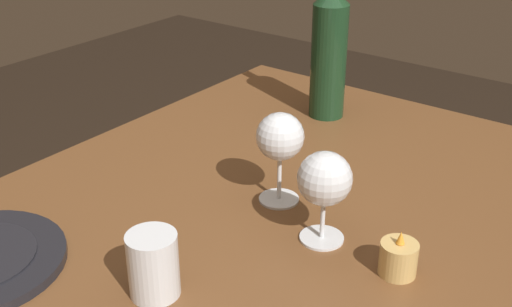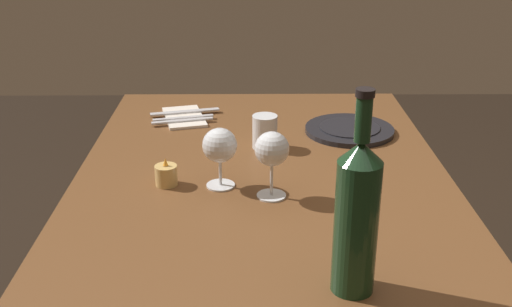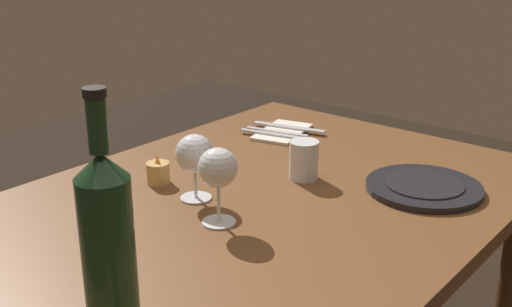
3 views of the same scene
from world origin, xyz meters
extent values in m
cube|color=brown|center=(0.00, 0.00, 0.72)|extent=(1.30, 0.90, 0.04)
cylinder|color=#50311A|center=(-0.58, -0.38, 0.35)|extent=(0.06, 0.06, 0.70)
cylinder|color=white|center=(-0.06, 0.10, 0.74)|extent=(0.07, 0.07, 0.00)
cylinder|color=white|center=(-0.06, 0.10, 0.78)|extent=(0.01, 0.01, 0.07)
sphere|color=white|center=(-0.06, 0.10, 0.84)|extent=(0.08, 0.08, 0.08)
cylinder|color=#42070F|center=(-0.06, 0.10, 0.84)|extent=(0.06, 0.06, 0.02)
cylinder|color=white|center=(-0.12, -0.02, 0.74)|extent=(0.07, 0.07, 0.00)
cylinder|color=white|center=(-0.12, -0.02, 0.78)|extent=(0.01, 0.01, 0.08)
sphere|color=white|center=(-0.12, -0.02, 0.86)|extent=(0.08, 0.08, 0.08)
cylinder|color=#42070F|center=(-0.12, -0.02, 0.85)|extent=(0.06, 0.06, 0.02)
cylinder|color=#19381E|center=(-0.47, -0.14, 0.86)|extent=(0.07, 0.07, 0.24)
cylinder|color=white|center=(0.18, -0.01, 0.78)|extent=(0.07, 0.07, 0.09)
cylinder|color=silver|center=(0.18, -0.01, 0.76)|extent=(0.06, 0.06, 0.04)
cylinder|color=#DBB266|center=(-0.05, 0.22, 0.76)|extent=(0.05, 0.05, 0.05)
cylinder|color=white|center=(-0.05, 0.22, 0.76)|extent=(0.04, 0.04, 0.03)
cone|color=#F99E2D|center=(-0.05, 0.22, 0.80)|extent=(0.01, 0.01, 0.02)
camera|label=1|loc=(0.63, 0.50, 1.28)|focal=45.31mm
camera|label=2|loc=(-1.37, 0.03, 1.37)|focal=43.93mm
camera|label=3|loc=(-0.93, -0.78, 1.29)|focal=44.66mm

